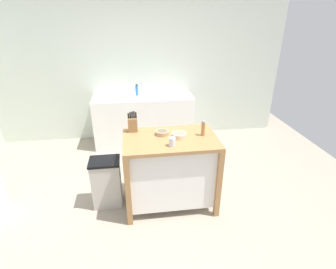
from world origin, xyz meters
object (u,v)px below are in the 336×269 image
(knife_block, at_px, (133,124))
(drinking_cup, at_px, (172,142))
(pepper_grinder, at_px, (203,128))
(bowl_ceramic_small, at_px, (162,133))
(trash_bin, at_px, (107,182))
(sink_faucet, at_px, (142,88))
(bowl_stoneware_deep, at_px, (179,135))
(bottle_hand_soap, at_px, (137,90))
(kitchen_island, at_px, (170,168))

(knife_block, height_order, drinking_cup, knife_block)
(knife_block, distance_m, pepper_grinder, 0.84)
(knife_block, xyz_separation_m, pepper_grinder, (0.80, -0.23, -0.00))
(bowl_ceramic_small, relative_size, drinking_cup, 1.57)
(drinking_cup, distance_m, trash_bin, 1.04)
(drinking_cup, height_order, pepper_grinder, pepper_grinder)
(pepper_grinder, relative_size, sink_faucet, 0.86)
(bowl_stoneware_deep, relative_size, drinking_cup, 1.66)
(bowl_ceramic_small, relative_size, bottle_hand_soap, 0.77)
(knife_block, height_order, bowl_ceramic_small, knife_block)
(pepper_grinder, height_order, bottle_hand_soap, pepper_grinder)
(kitchen_island, xyz_separation_m, knife_block, (-0.42, 0.25, 0.50))
(trash_bin, height_order, bottle_hand_soap, bottle_hand_soap)
(bottle_hand_soap, bearing_deg, trash_bin, -104.49)
(bottle_hand_soap, bearing_deg, kitchen_island, -80.16)
(knife_block, height_order, pepper_grinder, knife_block)
(kitchen_island, distance_m, bowl_stoneware_deep, 0.44)
(knife_block, bearing_deg, sink_faucet, 83.35)
(trash_bin, distance_m, sink_faucet, 2.04)
(kitchen_island, bearing_deg, bowl_stoneware_deep, 0.69)
(bowl_stoneware_deep, distance_m, sink_faucet, 1.95)
(kitchen_island, xyz_separation_m, pepper_grinder, (0.38, 0.02, 0.49))
(sink_faucet, bearing_deg, drinking_cup, -84.25)
(kitchen_island, xyz_separation_m, drinking_cup, (-0.01, -0.20, 0.45))
(kitchen_island, bearing_deg, knife_block, 149.64)
(bowl_stoneware_deep, bearing_deg, bottle_hand_soap, 102.80)
(knife_block, xyz_separation_m, sink_faucet, (0.20, 1.68, -0.01))
(kitchen_island, height_order, bowl_stoneware_deep, bowl_stoneware_deep)
(drinking_cup, bearing_deg, knife_block, 132.68)
(bowl_stoneware_deep, distance_m, bowl_ceramic_small, 0.21)
(drinking_cup, xyz_separation_m, bottle_hand_soap, (-0.31, 2.05, 0.01))
(trash_bin, bearing_deg, kitchen_island, -6.07)
(drinking_cup, bearing_deg, trash_bin, 159.97)
(kitchen_island, distance_m, bottle_hand_soap, 1.94)
(bowl_ceramic_small, height_order, bottle_hand_soap, bottle_hand_soap)
(knife_block, relative_size, bowl_ceramic_small, 1.66)
(bowl_stoneware_deep, relative_size, bowl_ceramic_small, 1.06)
(bowl_stoneware_deep, relative_size, trash_bin, 0.26)
(knife_block, distance_m, bowl_ceramic_small, 0.37)
(kitchen_island, height_order, bottle_hand_soap, bottle_hand_soap)
(bowl_stoneware_deep, height_order, drinking_cup, drinking_cup)
(drinking_cup, bearing_deg, bowl_stoneware_deep, 60.90)
(bowl_ceramic_small, height_order, pepper_grinder, pepper_grinder)
(sink_faucet, distance_m, bottle_hand_soap, 0.12)
(bowl_ceramic_small, relative_size, sink_faucet, 0.70)
(kitchen_island, height_order, pepper_grinder, pepper_grinder)
(bowl_ceramic_small, bearing_deg, bottle_hand_soap, 97.82)
(bowl_stoneware_deep, xyz_separation_m, trash_bin, (-0.88, 0.08, -0.62))
(bowl_ceramic_small, distance_m, trash_bin, 0.93)
(bowl_stoneware_deep, relative_size, pepper_grinder, 0.86)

